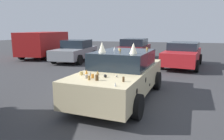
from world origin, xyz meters
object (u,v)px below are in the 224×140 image
at_px(parked_van_far_right, 44,43).
at_px(parked_sedan_row_back_far, 134,49).
at_px(art_car_decorated, 122,74).
at_px(parked_sedan_behind_right, 183,54).
at_px(parked_sedan_near_left, 75,51).

relative_size(parked_van_far_right, parked_sedan_row_back_far, 1.21).
height_order(parked_van_far_right, parked_sedan_row_back_far, parked_van_far_right).
relative_size(art_car_decorated, parked_sedan_behind_right, 1.03).
bearing_deg(parked_sedan_near_left, parked_sedan_row_back_far, 114.64).
relative_size(parked_sedan_near_left, parked_sedan_row_back_far, 0.94).
xyz_separation_m(parked_van_far_right, parked_sedan_near_left, (-1.36, -3.26, -0.39)).
bearing_deg(parked_sedan_row_back_far, parked_van_far_right, -82.35).
bearing_deg(parked_sedan_behind_right, art_car_decorated, -8.50).
xyz_separation_m(parked_van_far_right, parked_sedan_row_back_far, (0.38, -7.08, -0.35)).
distance_m(art_car_decorated, parked_sedan_row_back_far, 8.74).
bearing_deg(art_car_decorated, parked_sedan_near_left, -138.65).
distance_m(art_car_decorated, parked_sedan_near_left, 8.41).
height_order(parked_van_far_right, parked_sedan_near_left, parked_van_far_right).
xyz_separation_m(parked_sedan_near_left, parked_sedan_row_back_far, (1.73, -3.81, 0.05)).
distance_m(parked_van_far_right, parked_sedan_row_back_far, 7.09).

